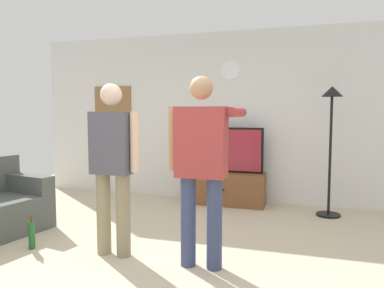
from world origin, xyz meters
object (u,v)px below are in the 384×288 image
wall_clock (231,70)px  framed_picture (113,99)px  television (227,150)px  beverage_bottle (32,235)px  person_standing_nearer_couch (202,160)px  person_standing_nearer_lamp (113,160)px  tv_stand (226,188)px  floor_lamp (331,124)px

wall_clock → framed_picture: bearing=179.9°
television → beverage_bottle: (-1.55, -2.48, -0.69)m
television → beverage_bottle: 3.00m
television → wall_clock: bearing=90.0°
person_standing_nearer_couch → person_standing_nearer_lamp: bearing=178.3°
tv_stand → television: bearing=90.0°
person_standing_nearer_lamp → person_standing_nearer_couch: (0.91, -0.03, 0.04)m
beverage_bottle → person_standing_nearer_couch: bearing=3.0°
person_standing_nearer_lamp → person_standing_nearer_couch: size_ratio=0.97×
tv_stand → person_standing_nearer_couch: size_ratio=0.69×
floor_lamp → person_standing_nearer_lamp: 3.01m
beverage_bottle → television: bearing=58.0°
wall_clock → beverage_bottle: 3.68m
wall_clock → floor_lamp: wall_clock is taller
floor_lamp → person_standing_nearer_couch: (-1.22, -2.13, -0.27)m
framed_picture → person_standing_nearer_lamp: bearing=-60.9°
person_standing_nearer_lamp → person_standing_nearer_couch: bearing=-1.7°
wall_clock → tv_stand: bearing=-90.0°
framed_picture → person_standing_nearer_couch: (2.36, -2.63, -0.66)m
framed_picture → beverage_bottle: bearing=-78.6°
television → person_standing_nearer_couch: 2.40m
person_standing_nearer_lamp → floor_lamp: bearing=44.5°
tv_stand → person_standing_nearer_couch: 2.47m
floor_lamp → beverage_bottle: floor_lamp is taller
tv_stand → floor_lamp: floor_lamp is taller
floor_lamp → beverage_bottle: size_ratio=4.94×
person_standing_nearer_lamp → tv_stand: bearing=74.3°
tv_stand → person_standing_nearer_couch: (0.26, -2.34, 0.75)m
wall_clock → framed_picture: size_ratio=0.44×
television → wall_clock: 1.27m
wall_clock → beverage_bottle: size_ratio=0.85×
framed_picture → floor_lamp: (3.58, -0.50, -0.38)m
tv_stand → person_standing_nearer_couch: person_standing_nearer_couch is taller
floor_lamp → framed_picture: bearing=172.0°
person_standing_nearer_couch → wall_clock: bearing=95.7°
framed_picture → person_standing_nearer_couch: framed_picture is taller
wall_clock → person_standing_nearer_lamp: 2.91m
wall_clock → framed_picture: 2.14m
framed_picture → beverage_bottle: (0.55, -2.73, -1.50)m
beverage_bottle → framed_picture: bearing=101.4°
framed_picture → person_standing_nearer_lamp: size_ratio=0.41×
framed_picture → floor_lamp: 3.63m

